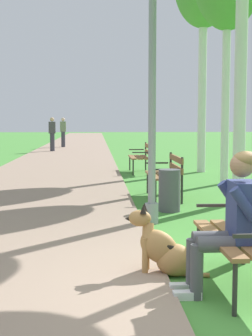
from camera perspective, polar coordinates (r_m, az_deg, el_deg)
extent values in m
plane|color=#478E38|center=(4.47, 9.78, -14.41)|extent=(120.00, 120.00, 0.00)
cube|color=gray|center=(28.15, -5.84, 2.38)|extent=(3.71, 60.00, 0.04)
cube|color=olive|center=(4.65, 10.28, -7.82)|extent=(0.14, 1.50, 0.04)
cube|color=olive|center=(4.70, 12.38, -7.73)|extent=(0.14, 1.50, 0.04)
cylinder|color=#2D2B28|center=(5.36, 8.22, -8.50)|extent=(0.04, 0.04, 0.45)
cylinder|color=#2D2B28|center=(5.43, 13.24, -6.24)|extent=(0.04, 0.04, 0.85)
cube|color=#2D2B28|center=(5.32, 10.39, -4.18)|extent=(0.45, 0.04, 0.03)
cylinder|color=#2D2B28|center=(4.07, 12.24, -13.11)|extent=(0.04, 0.04, 0.45)
cube|color=olive|center=(9.72, 3.02, -0.83)|extent=(0.14, 1.50, 0.04)
cube|color=olive|center=(9.74, 4.05, -0.82)|extent=(0.14, 1.50, 0.04)
cube|color=olive|center=(9.77, 5.06, -0.81)|extent=(0.14, 1.50, 0.04)
cube|color=olive|center=(9.77, 5.68, 0.01)|extent=(0.04, 1.50, 0.11)
cube|color=olive|center=(9.76, 5.69, 1.06)|extent=(0.04, 1.50, 0.11)
cylinder|color=#2D2B28|center=(10.43, 2.46, -1.65)|extent=(0.04, 0.04, 0.45)
cylinder|color=#2D2B28|center=(10.47, 5.08, -0.53)|extent=(0.04, 0.04, 0.85)
cube|color=#2D2B28|center=(10.41, 3.56, 0.58)|extent=(0.45, 0.04, 0.03)
cylinder|color=#2D2B28|center=(9.07, 3.35, -2.72)|extent=(0.04, 0.04, 0.45)
cylinder|color=#2D2B28|center=(9.11, 6.36, -1.44)|extent=(0.04, 0.04, 0.85)
cube|color=#2D2B28|center=(9.05, 4.62, -0.16)|extent=(0.45, 0.04, 0.03)
cube|color=olive|center=(14.46, 0.71, 1.23)|extent=(0.14, 1.50, 0.04)
cube|color=olive|center=(14.47, 1.41, 1.24)|extent=(0.14, 1.50, 0.04)
cube|color=olive|center=(14.49, 2.10, 1.24)|extent=(0.14, 1.50, 0.04)
cube|color=olive|center=(14.49, 2.51, 1.79)|extent=(0.04, 1.50, 0.11)
cube|color=olive|center=(14.48, 2.51, 2.50)|extent=(0.04, 1.50, 0.11)
cylinder|color=#2D2B28|center=(15.16, 0.43, 0.58)|extent=(0.04, 0.04, 0.45)
cylinder|color=#2D2B28|center=(15.19, 2.24, 1.34)|extent=(0.04, 0.04, 0.85)
cube|color=#2D2B28|center=(15.15, 1.19, 2.11)|extent=(0.45, 0.04, 0.03)
cylinder|color=#2D2B28|center=(13.79, 0.82, 0.09)|extent=(0.04, 0.04, 0.45)
cylinder|color=#2D2B28|center=(13.82, 2.80, 0.93)|extent=(0.04, 0.04, 0.85)
cube|color=#2D2B28|center=(13.77, 1.65, 1.77)|extent=(0.45, 0.04, 0.03)
cylinder|color=#4C4C51|center=(4.54, 10.18, -7.89)|extent=(0.42, 0.14, 0.14)
cylinder|color=#4C4C51|center=(4.56, 7.51, -10.86)|extent=(0.11, 0.11, 0.47)
cube|color=silver|center=(4.60, 6.47, -13.29)|extent=(0.24, 0.09, 0.07)
cylinder|color=#4C4C51|center=(4.35, 10.80, -8.49)|extent=(0.42, 0.14, 0.14)
cylinder|color=#4C4C51|center=(4.37, 8.02, -11.59)|extent=(0.11, 0.11, 0.47)
cube|color=silver|center=(4.42, 6.93, -14.12)|extent=(0.24, 0.09, 0.07)
cube|color=navy|center=(4.45, 13.17, -4.81)|extent=(0.22, 0.36, 0.52)
cylinder|color=navy|center=(4.61, 11.78, -3.17)|extent=(0.25, 0.09, 0.30)
cylinder|color=navy|center=(4.23, 13.20, -3.97)|extent=(0.25, 0.09, 0.30)
sphere|color=#A37556|center=(4.39, 13.04, 0.33)|extent=(0.21, 0.21, 0.21)
ellipsoid|color=olive|center=(4.39, 13.43, 0.98)|extent=(0.22, 0.23, 0.14)
ellipsoid|color=#B27F47|center=(4.98, 5.51, -10.33)|extent=(0.41, 0.35, 0.32)
ellipsoid|color=#B27F47|center=(4.96, 3.77, -8.89)|extent=(0.54, 0.33, 0.48)
ellipsoid|color=black|center=(4.94, 4.36, -8.48)|extent=(0.39, 0.26, 0.27)
cylinder|color=#B27F47|center=(5.05, 2.35, -9.72)|extent=(0.06, 0.06, 0.38)
cylinder|color=#B27F47|center=(4.94, 2.17, -10.08)|extent=(0.06, 0.06, 0.38)
cylinder|color=#B27F47|center=(4.93, 2.50, -7.21)|extent=(0.14, 0.19, 0.19)
ellipsoid|color=#B27F47|center=(4.92, 1.58, -5.71)|extent=(0.25, 0.19, 0.16)
cone|color=black|center=(4.93, 0.42, -5.79)|extent=(0.12, 0.11, 0.09)
cone|color=black|center=(4.94, 2.12, -4.48)|extent=(0.06, 0.06, 0.09)
cone|color=black|center=(4.85, 1.98, -4.66)|extent=(0.06, 0.06, 0.09)
cylinder|color=#B27F47|center=(5.01, 7.83, -11.87)|extent=(0.28, 0.11, 0.04)
cylinder|color=gray|center=(7.41, 2.92, -5.15)|extent=(0.20, 0.20, 0.30)
cylinder|color=gray|center=(7.30, 2.99, 9.33)|extent=(0.11, 0.11, 4.01)
cylinder|color=silver|center=(9.44, 12.85, 10.08)|extent=(0.22, 0.22, 4.59)
cylinder|color=silver|center=(12.14, 11.21, 7.86)|extent=(0.19, 0.19, 4.09)
cylinder|color=silver|center=(14.85, 8.62, 8.50)|extent=(0.24, 0.24, 4.64)
cylinder|color=#515156|center=(8.37, 4.94, -2.55)|extent=(0.36, 0.36, 0.70)
cylinder|color=#383842|center=(24.29, -8.34, 2.86)|extent=(0.22, 0.22, 0.88)
cube|color=#3F3F42|center=(24.27, -8.37, 4.56)|extent=(0.32, 0.20, 0.56)
sphere|color=tan|center=(24.27, -8.38, 5.48)|extent=(0.20, 0.20, 0.20)
cylinder|color=#383842|center=(27.91, -7.12, 3.20)|extent=(0.22, 0.22, 0.88)
cube|color=#6B7F5B|center=(27.89, -7.14, 4.68)|extent=(0.32, 0.20, 0.56)
sphere|color=beige|center=(27.89, -7.15, 5.48)|extent=(0.20, 0.20, 0.20)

